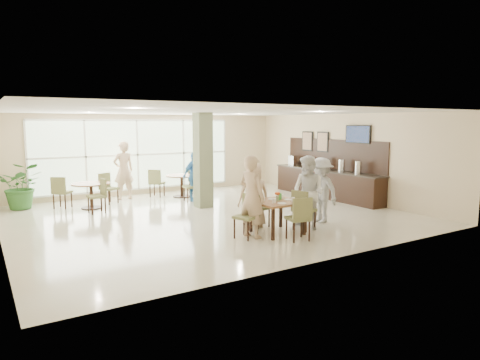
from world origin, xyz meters
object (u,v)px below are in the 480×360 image
round_table_right (182,180)px  potted_plant (22,186)px  adult_a (194,176)px  teen_standing (321,190)px  teen_left (252,196)px  adult_b (205,171)px  main_table (277,205)px  round_table_left (91,189)px  teen_right (308,193)px  buffet_counter (326,181)px  teen_far (254,195)px  adult_standing (124,171)px

round_table_right → potted_plant: bearing=173.4°
adult_a → teen_standing: bearing=-91.4°
potted_plant → teen_left: size_ratio=0.75×
potted_plant → adult_b: (5.68, -0.61, 0.17)m
main_table → round_table_left: (-2.91, 5.22, -0.09)m
teen_standing → round_table_right: bearing=-167.3°
teen_right → buffet_counter: bearing=120.6°
round_table_left → adult_b: (3.94, 0.37, 0.27)m
teen_right → adult_a: (-0.69, 4.72, -0.07)m
adult_a → buffet_counter: bearing=-42.1°
potted_plant → adult_b: bearing=-6.1°
teen_far → teen_right: teen_right is taller
adult_b → buffet_counter: bearing=52.6°
main_table → adult_standing: adult_standing is taller
teen_left → teen_far: (0.56, 0.76, -0.12)m
buffet_counter → teen_left: buffet_counter is taller
teen_left → adult_b: 5.81m
main_table → round_table_left: bearing=119.1°
round_table_left → adult_b: 3.97m
main_table → teen_right: size_ratio=0.59×
teen_left → adult_a: bearing=-26.3°
teen_standing → adult_a: bearing=-164.4°
potted_plant → adult_standing: size_ratio=0.71×
teen_far → teen_standing: teen_standing is taller
adult_a → main_table: bearing=-111.7°
teen_standing → adult_b: adult_b is taller
round_table_left → teen_far: (2.80, -4.43, 0.21)m
buffet_counter → teen_left: (-4.96, -2.93, 0.35)m
teen_right → adult_standing: (-2.53, 6.21, 0.09)m
round_table_right → adult_a: bearing=-88.9°
potted_plant → adult_a: (4.84, -1.52, 0.12)m
potted_plant → main_table: bearing=-53.1°
main_table → teen_standing: bearing=11.2°
buffet_counter → teen_standing: buffet_counter is taller
round_table_left → buffet_counter: buffet_counter is taller
round_table_left → round_table_right: 3.11m
main_table → round_table_left: 5.98m
buffet_counter → main_table: bearing=-145.3°
potted_plant → adult_a: bearing=-17.4°
round_table_left → adult_a: adult_a is taller
adult_standing → teen_right: bearing=105.0°
main_table → adult_standing: 6.40m
potted_plant → teen_standing: (6.25, -5.88, 0.14)m
potted_plant → teen_right: teen_right is taller
teen_right → adult_a: 4.77m
teen_far → teen_standing: size_ratio=0.96×
round_table_left → main_table: bearing=-60.9°
adult_b → adult_standing: adult_standing is taller
round_table_right → adult_b: adult_b is taller
round_table_right → adult_a: size_ratio=0.67×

